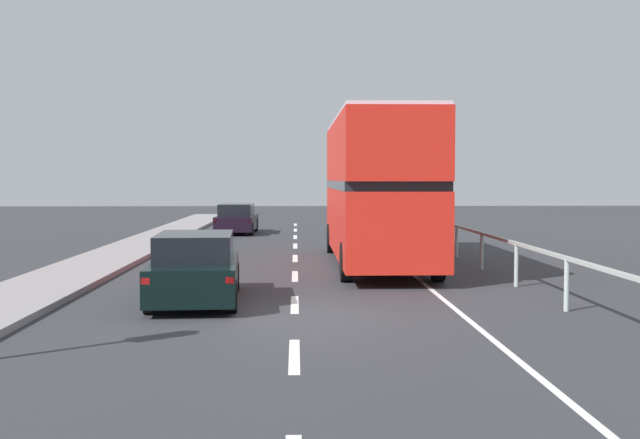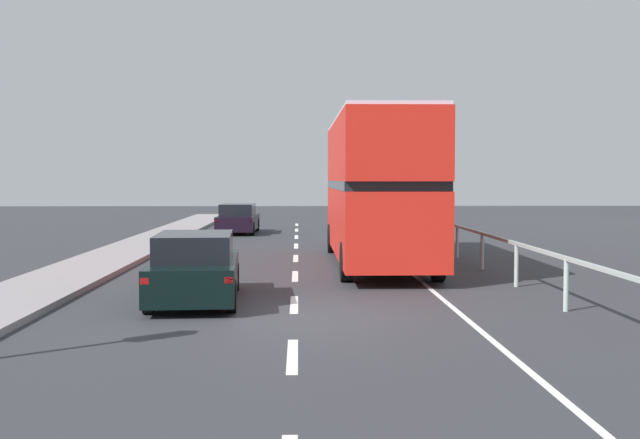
{
  "view_description": "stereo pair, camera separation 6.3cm",
  "coord_description": "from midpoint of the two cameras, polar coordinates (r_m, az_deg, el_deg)",
  "views": [
    {
      "loc": [
        0.03,
        -14.83,
        2.58
      ],
      "look_at": [
        0.63,
        4.83,
        1.56
      ],
      "focal_mm": 44.24,
      "sensor_mm": 36.0,
      "label": 1
    },
    {
      "loc": [
        0.09,
        -14.83,
        2.58
      ],
      "look_at": [
        0.63,
        4.83,
        1.56
      ],
      "focal_mm": 44.24,
      "sensor_mm": 36.0,
      "label": 2
    }
  ],
  "objects": [
    {
      "name": "lane_paint_markings",
      "position": [
        23.77,
        2.93,
        -3.27
      ],
      "size": [
        3.32,
        46.0,
        0.01
      ],
      "color": "silver",
      "rests_on": "ground"
    },
    {
      "name": "double_decker_bus_red",
      "position": [
        23.57,
        4.2,
        2.38
      ],
      "size": [
        2.62,
        10.82,
        4.39
      ],
      "rotation": [
        0.0,
        0.0,
        0.0
      ],
      "color": "red",
      "rests_on": "ground"
    },
    {
      "name": "hatchback_car_near",
      "position": [
        16.78,
        -8.9,
        -3.53
      ],
      "size": [
        1.98,
        4.55,
        1.45
      ],
      "rotation": [
        0.0,
        0.0,
        0.06
      ],
      "color": "black",
      "rests_on": "ground"
    },
    {
      "name": "ground_plane",
      "position": [
        15.07,
        -1.78,
        -7.1
      ],
      "size": [
        74.37,
        120.0,
        0.1
      ],
      "primitive_type": "cube",
      "color": "#2F3035"
    },
    {
      "name": "sedan_car_ahead",
      "position": [
        37.51,
        -5.9,
        0.03
      ],
      "size": [
        1.84,
        4.53,
        1.41
      ],
      "rotation": [
        0.0,
        0.0,
        -0.02
      ],
      "color": "black",
      "rests_on": "ground"
    },
    {
      "name": "bridge_side_railing",
      "position": [
        24.46,
        10.8,
        -1.1
      ],
      "size": [
        0.1,
        42.0,
        1.08
      ],
      "color": "#ADBAB6",
      "rests_on": "ground"
    }
  ]
}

